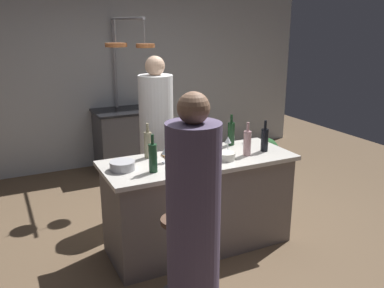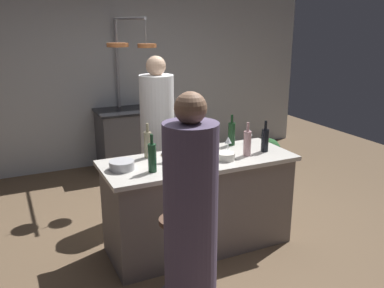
% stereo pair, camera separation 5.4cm
% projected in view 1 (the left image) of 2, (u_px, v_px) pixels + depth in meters
% --- Properties ---
extents(ground_plane, '(9.00, 9.00, 0.00)m').
position_uv_depth(ground_plane, '(199.00, 245.00, 4.06)').
color(ground_plane, brown).
extents(back_wall, '(6.40, 0.16, 2.60)m').
position_uv_depth(back_wall, '(113.00, 78.00, 6.15)').
color(back_wall, '#B2B7BC').
rests_on(back_wall, ground_plane).
extents(kitchen_island, '(1.80, 0.72, 0.90)m').
position_uv_depth(kitchen_island, '(199.00, 203.00, 3.94)').
color(kitchen_island, slate).
rests_on(kitchen_island, ground_plane).
extents(stove_range, '(0.80, 0.64, 0.89)m').
position_uv_depth(stove_range, '(123.00, 140.00, 6.05)').
color(stove_range, '#47474C').
rests_on(stove_range, ground_plane).
extents(chef, '(0.37, 0.37, 1.77)m').
position_uv_depth(chef, '(157.00, 142.00, 4.60)').
color(chef, white).
rests_on(chef, ground_plane).
extents(bar_stool_left, '(0.28, 0.28, 0.68)m').
position_uv_depth(bar_stool_left, '(178.00, 254.00, 3.21)').
color(bar_stool_left, '#4C4C51').
rests_on(bar_stool_left, ground_plane).
extents(guest_left, '(0.36, 0.36, 1.71)m').
position_uv_depth(guest_left, '(193.00, 228.00, 2.75)').
color(guest_left, '#594C6B').
rests_on(guest_left, ground_plane).
extents(overhead_pot_rack, '(0.59, 1.34, 2.17)m').
position_uv_depth(overhead_pot_rack, '(123.00, 62.00, 5.33)').
color(overhead_pot_rack, gray).
rests_on(overhead_pot_rack, ground_plane).
extents(potted_plant, '(0.36, 0.36, 0.52)m').
position_uv_depth(potted_plant, '(266.00, 153.00, 5.92)').
color(potted_plant, brown).
rests_on(potted_plant, ground_plane).
extents(cutting_board, '(0.32, 0.22, 0.02)m').
position_uv_depth(cutting_board, '(181.00, 155.00, 3.87)').
color(cutting_board, '#997047').
rests_on(cutting_board, kitchen_island).
extents(pepper_mill, '(0.05, 0.05, 0.21)m').
position_uv_depth(pepper_mill, '(212.00, 143.00, 3.93)').
color(pepper_mill, '#382319').
rests_on(pepper_mill, kitchen_island).
extents(wine_bottle_dark, '(0.07, 0.07, 0.31)m').
position_uv_depth(wine_bottle_dark, '(265.00, 139.00, 4.00)').
color(wine_bottle_dark, black).
rests_on(wine_bottle_dark, kitchen_island).
extents(wine_bottle_rose, '(0.07, 0.07, 0.32)m').
position_uv_depth(wine_bottle_rose, '(247.00, 143.00, 3.87)').
color(wine_bottle_rose, '#B78C8E').
rests_on(wine_bottle_rose, kitchen_island).
extents(wine_bottle_red, '(0.07, 0.07, 0.32)m').
position_uv_depth(wine_bottle_red, '(231.00, 133.00, 4.19)').
color(wine_bottle_red, '#143319').
rests_on(wine_bottle_red, kitchen_island).
extents(wine_bottle_white, '(0.07, 0.07, 0.33)m').
position_uv_depth(wine_bottle_white, '(148.00, 144.00, 3.80)').
color(wine_bottle_white, gray).
rests_on(wine_bottle_white, kitchen_island).
extents(wine_bottle_green, '(0.07, 0.07, 0.33)m').
position_uv_depth(wine_bottle_green, '(153.00, 157.00, 3.43)').
color(wine_bottle_green, '#193D23').
rests_on(wine_bottle_green, kitchen_island).
extents(wine_glass_by_chef, '(0.07, 0.07, 0.15)m').
position_uv_depth(wine_glass_by_chef, '(249.00, 133.00, 4.29)').
color(wine_glass_by_chef, silver).
rests_on(wine_glass_by_chef, kitchen_island).
extents(wine_glass_near_left_guest, '(0.07, 0.07, 0.15)m').
position_uv_depth(wine_glass_near_left_guest, '(228.00, 140.00, 4.01)').
color(wine_glass_near_left_guest, silver).
rests_on(wine_glass_near_left_guest, kitchen_island).
extents(wine_glass_near_right_guest, '(0.07, 0.07, 0.15)m').
position_uv_depth(wine_glass_near_right_guest, '(165.00, 151.00, 3.67)').
color(wine_glass_near_right_guest, silver).
rests_on(wine_glass_near_right_guest, kitchen_island).
extents(mixing_bowl_steel, '(0.22, 0.22, 0.08)m').
position_uv_depth(mixing_bowl_steel, '(122.00, 166.00, 3.51)').
color(mixing_bowl_steel, '#B7B7BC').
rests_on(mixing_bowl_steel, kitchen_island).
extents(mixing_bowl_blue, '(0.18, 0.18, 0.06)m').
position_uv_depth(mixing_bowl_blue, '(180.00, 167.00, 3.50)').
color(mixing_bowl_blue, '#334C6B').
rests_on(mixing_bowl_blue, kitchen_island).
extents(mixing_bowl_ceramic, '(0.17, 0.17, 0.07)m').
position_uv_depth(mixing_bowl_ceramic, '(226.00, 156.00, 3.77)').
color(mixing_bowl_ceramic, silver).
rests_on(mixing_bowl_ceramic, kitchen_island).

